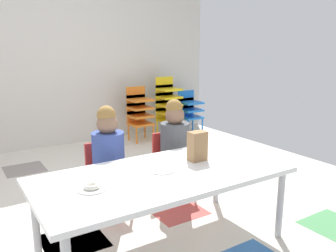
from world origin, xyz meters
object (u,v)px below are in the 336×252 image
paper_plate_center_table (162,170)px  seated_child_middle_seat (174,140)px  kid_chair_yellow_stack (168,103)px  craft_table (164,178)px  kid_chair_blue_stack (189,109)px  donut_powdered_on_plate (92,186)px  kid_chair_orange_stack (139,110)px  paper_plate_near_edge (92,189)px  seated_child_near_camera (108,151)px  paper_bag_brown (197,146)px

paper_plate_center_table → seated_child_middle_seat: bearing=50.2°
kid_chair_yellow_stack → craft_table: bearing=-123.1°
seated_child_middle_seat → kid_chair_blue_stack: seated_child_middle_seat is taller
paper_plate_center_table → donut_powdered_on_plate: bearing=-174.7°
kid_chair_yellow_stack → kid_chair_blue_stack: kid_chair_yellow_stack is taller
seated_child_middle_seat → kid_chair_orange_stack: 2.08m
kid_chair_blue_stack → kid_chair_orange_stack: bearing=180.0°
craft_table → paper_plate_near_edge: bearing=-178.6°
donut_powdered_on_plate → kid_chair_orange_stack: bearing=56.9°
seated_child_near_camera → paper_bag_brown: (0.48, -0.56, 0.10)m
seated_child_near_camera → donut_powdered_on_plate: 0.76m
craft_table → kid_chair_yellow_stack: (1.70, 2.61, 0.01)m
kid_chair_yellow_stack → kid_chair_blue_stack: size_ratio=1.35×
craft_table → paper_plate_center_table: 0.06m
craft_table → paper_plate_near_edge: (-0.51, -0.01, 0.05)m
kid_chair_yellow_stack → paper_plate_center_table: kid_chair_yellow_stack is taller
kid_chair_orange_stack → paper_plate_center_table: kid_chair_orange_stack is taller
craft_table → kid_chair_yellow_stack: size_ratio=1.87×
kid_chair_yellow_stack → seated_child_near_camera: bearing=-132.9°
kid_chair_orange_stack → paper_plate_center_table: bearing=-114.8°
craft_table → kid_chair_blue_stack: bearing=51.0°
craft_table → kid_chair_yellow_stack: kid_chair_yellow_stack is taller
seated_child_middle_seat → paper_plate_near_edge: (-1.03, -0.66, -0.00)m
kid_chair_orange_stack → donut_powdered_on_plate: size_ratio=7.99×
seated_child_middle_seat → paper_plate_near_edge: size_ratio=5.10×
seated_child_middle_seat → donut_powdered_on_plate: seated_child_middle_seat is taller
seated_child_near_camera → seated_child_middle_seat: same height
seated_child_near_camera → donut_powdered_on_plate: size_ratio=9.16×
paper_bag_brown → kid_chair_orange_stack: bearing=71.4°
seated_child_middle_seat → paper_plate_near_edge: seated_child_middle_seat is taller
seated_child_near_camera → kid_chair_blue_stack: size_ratio=1.35×
kid_chair_blue_stack → donut_powdered_on_plate: size_ratio=6.79×
kid_chair_yellow_stack → seated_child_middle_seat: bearing=-121.1°
craft_table → kid_chair_blue_stack: size_ratio=2.52×
seated_child_near_camera → kid_chair_orange_stack: seated_child_near_camera is taller
paper_plate_near_edge → paper_plate_center_table: size_ratio=1.00×
craft_table → kid_chair_orange_stack: bearing=65.3°
seated_child_near_camera → paper_plate_center_table: (0.14, -0.61, -0.00)m
paper_bag_brown → paper_plate_near_edge: 0.87m
paper_bag_brown → paper_plate_center_table: (-0.34, -0.05, -0.11)m
paper_bag_brown → donut_powdered_on_plate: 0.87m
seated_child_middle_seat → kid_chair_blue_stack: size_ratio=1.35×
kid_chair_yellow_stack → kid_chair_orange_stack: bearing=-180.0°
kid_chair_blue_stack → donut_powdered_on_plate: kid_chair_blue_stack is taller
seated_child_middle_seat → craft_table: bearing=-128.6°
kid_chair_blue_stack → seated_child_middle_seat: bearing=-129.2°
kid_chair_orange_stack → kid_chair_yellow_stack: kid_chair_yellow_stack is taller
kid_chair_yellow_stack → paper_bag_brown: bearing=-118.1°
kid_chair_blue_stack → donut_powdered_on_plate: bearing=-135.0°
kid_chair_orange_stack → kid_chair_yellow_stack: 0.51m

